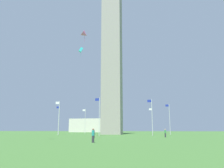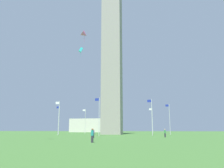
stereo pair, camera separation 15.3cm
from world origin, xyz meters
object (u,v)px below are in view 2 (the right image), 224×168
(person_purple_shirt, at_px, (93,133))
(person_teal_shirt, at_px, (92,135))
(flagpole_e, at_px, (99,115))
(flagpole_sw, at_px, (152,120))
(flagpole_nw, at_px, (85,120))
(distant_building, at_px, (92,126))
(kite_pink_delta, at_px, (84,34))
(flagpole_n, at_px, (59,119))
(flagpole_se, at_px, (152,116))
(flagpole_ne, at_px, (59,116))
(flagpole_s, at_px, (169,118))
(obelisk_monument, at_px, (112,49))
(kite_cyan_box, at_px, (81,50))
(person_green_shirt, at_px, (165,133))
(flagpole_w, at_px, (120,120))

(person_purple_shirt, bearing_deg, person_teal_shirt, 165.93)
(flagpole_e, relative_size, flagpole_sw, 1.00)
(flagpole_nw, xyz_separation_m, person_purple_shirt, (-14.25, 41.96, -4.12))
(flagpole_sw, bearing_deg, distant_building, -53.48)
(kite_pink_delta, bearing_deg, flagpole_n, -57.44)
(flagpole_se, bearing_deg, flagpole_e, 22.50)
(flagpole_n, distance_m, person_teal_shirt, 49.82)
(flagpole_ne, distance_m, flagpole_nw, 24.69)
(flagpole_ne, height_order, flagpole_s, same)
(obelisk_monument, height_order, flagpole_e, obelisk_monument)
(flagpole_e, xyz_separation_m, distant_building, (22.01, -76.20, -1.26))
(flagpole_s, distance_m, kite_pink_delta, 35.75)
(flagpole_e, xyz_separation_m, person_teal_shirt, (-5.53, 26.55, -4.10))
(kite_pink_delta, bearing_deg, kite_cyan_box, -69.31)
(person_green_shirt, bearing_deg, flagpole_e, 31.90)
(flagpole_w, distance_m, person_green_shirt, 44.18)
(flagpole_ne, bearing_deg, flagpole_n, -67.50)
(flagpole_se, relative_size, distant_building, 0.42)
(flagpole_e, xyz_separation_m, flagpole_sw, (-12.35, -29.81, 0.00))
(flagpole_w, bearing_deg, person_teal_shirt, 95.14)
(flagpole_s, xyz_separation_m, flagpole_w, (17.46, -17.46, 0.00))
(flagpole_w, xyz_separation_m, person_teal_shirt, (-5.53, 61.47, -4.10))
(flagpole_se, height_order, flagpole_nw, same)
(flagpole_se, bearing_deg, person_teal_shirt, 77.85)
(person_green_shirt, bearing_deg, flagpole_sw, -30.56)
(flagpole_w, xyz_separation_m, flagpole_nw, (12.35, 5.11, 0.00))
(flagpole_n, xyz_separation_m, flagpole_e, (-17.46, 17.46, 0.00))
(flagpole_sw, distance_m, distant_building, 57.74)
(flagpole_se, height_order, person_purple_shirt, flagpole_se)
(flagpole_n, xyz_separation_m, flagpole_ne, (-5.11, 12.35, 0.00))
(flagpole_nw, relative_size, distant_building, 0.42)
(obelisk_monument, xyz_separation_m, distant_building, (22.06, -58.74, -23.80))
(flagpole_n, distance_m, distant_building, 58.93)
(person_green_shirt, relative_size, kite_cyan_box, 0.57)
(flagpole_nw, bearing_deg, flagpole_ne, 90.00)
(obelisk_monument, bearing_deg, flagpole_sw, -134.87)
(flagpole_ne, bearing_deg, obelisk_monument, -135.12)
(obelisk_monument, relative_size, flagpole_n, 6.07)
(flagpole_w, bearing_deg, flagpole_n, 45.00)
(obelisk_monument, height_order, person_purple_shirt, obelisk_monument)
(flagpole_n, height_order, person_green_shirt, flagpole_n)
(flagpole_n, distance_m, kite_pink_delta, 33.78)
(flagpole_ne, bearing_deg, flagpole_sw, -135.00)
(flagpole_sw, xyz_separation_m, distant_building, (34.36, -46.39, -1.26))
(flagpole_s, bearing_deg, flagpole_w, -45.00)
(flagpole_s, bearing_deg, flagpole_n, -0.00)
(kite_cyan_box, bearing_deg, person_teal_shirt, 110.73)
(flagpole_n, height_order, flagpole_s, same)
(flagpole_n, xyz_separation_m, flagpole_s, (-34.92, 0.00, 0.00))
(flagpole_w, height_order, person_purple_shirt, flagpole_w)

